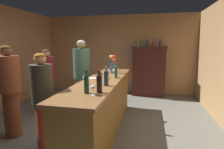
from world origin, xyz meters
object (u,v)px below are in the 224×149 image
object	(u,v)px
wine_glass_front	(85,78)
wine_glass_rear	(93,88)
bar_counter	(102,105)
wine_glass_spare	(105,73)
wine_bottle_rose	(111,64)
display_bottle_midright	(160,43)
patron_tall	(10,88)
display_bottle_center	(152,42)
patron_near_entrance	(48,79)
wine_bottle_pinot	(116,71)
cheese_plate	(93,78)
display_cabinet	(149,70)
display_bottle_left	(139,43)
patron_by_cabinet	(43,99)
wine_bottle_chardonnay	(106,77)
display_bottle_midleft	(147,43)
wine_bottle_merlot	(99,82)
flower_arrangement	(113,63)
patron_in_navy	(82,74)
wine_bottle_syrah	(86,83)
wine_glass_mid	(114,71)

from	to	relation	value
wine_glass_front	wine_glass_rear	xyz separation A→B (m)	(0.35, -0.61, -0.00)
bar_counter	wine_glass_rear	size ratio (longest dim) A/B	21.54
wine_glass_spare	wine_bottle_rose	bearing A→B (deg)	96.71
bar_counter	wine_glass_rear	xyz separation A→B (m)	(0.16, -1.02, 0.60)
display_bottle_midright	patron_tall	size ratio (longest dim) A/B	0.18
bar_counter	display_bottle_center	size ratio (longest dim) A/B	9.45
patron_near_entrance	wine_bottle_pinot	bearing A→B (deg)	-9.08
cheese_plate	display_bottle_center	size ratio (longest dim) A/B	0.52
display_cabinet	patron_near_entrance	distance (m)	3.12
wine_glass_spare	display_bottle_midright	size ratio (longest dim) A/B	0.48
display_bottle_left	patron_by_cabinet	distance (m)	3.83
wine_bottle_chardonnay	display_bottle_midleft	xyz separation A→B (m)	(0.53, 3.14, 0.56)
wine_bottle_merlot	flower_arrangement	world-z (taller)	flower_arrangement
patron_tall	bar_counter	bearing A→B (deg)	6.42
bar_counter	patron_in_navy	size ratio (longest dim) A/B	1.71
display_bottle_center	display_bottle_midleft	bearing A→B (deg)	-180.00
cheese_plate	display_bottle_left	size ratio (longest dim) A/B	0.58
wine_bottle_rose	cheese_plate	xyz separation A→B (m)	(-0.09, -1.22, -0.14)
wine_glass_rear	flower_arrangement	xyz separation A→B (m)	(-0.13, 1.83, 0.13)
display_bottle_midright	display_bottle_midleft	bearing A→B (deg)	-180.00
patron_tall	display_bottle_midleft	bearing A→B (deg)	41.89
wine_glass_front	display_bottle_center	world-z (taller)	display_bottle_center
bar_counter	flower_arrangement	distance (m)	1.09
wine_bottle_chardonnay	display_bottle_left	world-z (taller)	display_bottle_left
wine_bottle_rose	wine_glass_spare	size ratio (longest dim) A/B	2.37
wine_bottle_chardonnay	wine_glass_rear	size ratio (longest dim) A/B	2.18
wine_glass_front	display_bottle_center	distance (m)	3.33
wine_bottle_syrah	wine_glass_spare	distance (m)	1.06
display_bottle_midright	display_bottle_center	bearing A→B (deg)	180.00
display_cabinet	patron_in_navy	world-z (taller)	patron_in_navy
bar_counter	wine_glass_mid	bearing A→B (deg)	66.24
display_cabinet	patron_tall	distance (m)	4.00
bar_counter	display_bottle_midright	distance (m)	3.15
wine_bottle_syrah	display_bottle_center	size ratio (longest dim) A/B	1.04
display_bottle_center	patron_tall	xyz separation A→B (m)	(-2.45, -3.23, -0.82)
bar_counter	wine_bottle_syrah	bearing A→B (deg)	-87.37
wine_bottle_syrah	wine_glass_front	bearing A→B (deg)	113.21
bar_counter	wine_bottle_chardonnay	size ratio (longest dim) A/B	9.89
bar_counter	wine_bottle_syrah	xyz separation A→B (m)	(0.04, -0.95, 0.65)
bar_counter	cheese_plate	size ratio (longest dim) A/B	18.08
bar_counter	patron_in_navy	xyz separation A→B (m)	(-0.71, 0.77, 0.45)
patron_in_navy	patron_near_entrance	world-z (taller)	patron_in_navy
wine_bottle_syrah	display_bottle_midleft	world-z (taller)	display_bottle_midleft
cheese_plate	display_bottle_midleft	xyz separation A→B (m)	(0.93, 2.61, 0.70)
display_cabinet	wine_bottle_merlot	size ratio (longest dim) A/B	4.91
flower_arrangement	patron_in_navy	bearing A→B (deg)	-176.16
flower_arrangement	cheese_plate	distance (m)	0.81
flower_arrangement	wine_glass_rear	bearing A→B (deg)	-86.02
display_cabinet	display_bottle_midright	size ratio (longest dim) A/B	5.42
display_cabinet	wine_bottle_chardonnay	xyz separation A→B (m)	(-0.63, -3.14, 0.32)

